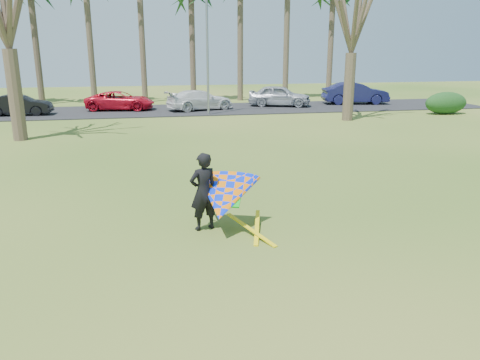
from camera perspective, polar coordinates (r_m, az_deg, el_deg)
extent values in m
plane|color=#1F5312|center=(9.82, 2.39, -9.28)|extent=(100.00, 100.00, 0.00)
cube|color=black|center=(33.96, -7.94, 8.45)|extent=(46.00, 7.00, 0.06)
cylinder|color=#46382A|center=(40.41, -23.61, 14.81)|extent=(0.48, 0.48, 9.00)
cylinder|color=#4D3F2E|center=(39.83, -17.83, 15.85)|extent=(0.48, 0.48, 9.70)
cylinder|color=#493A2C|center=(39.66, -11.87, 16.76)|extent=(0.48, 0.48, 10.40)
cylinder|color=#4F3E2F|center=(39.87, -5.83, 15.98)|extent=(0.48, 0.48, 9.00)
cylinder|color=brown|center=(40.49, 0.03, 16.54)|extent=(0.48, 0.48, 9.70)
cylinder|color=brown|center=(41.49, 5.70, 16.93)|extent=(0.48, 0.48, 10.40)
cylinder|color=#4F402F|center=(42.83, 10.99, 15.75)|extent=(0.48, 0.48, 9.00)
cylinder|color=#47382A|center=(24.43, -25.71, 9.27)|extent=(0.64, 0.64, 4.20)
cylinder|color=#47362A|center=(29.38, 13.15, 10.97)|extent=(0.64, 0.64, 3.99)
cylinder|color=gray|center=(30.93, -3.99, 15.25)|extent=(0.16, 0.16, 8.00)
ellipsoid|color=#163C16|center=(34.47, 23.81, 8.58)|extent=(2.95, 1.34, 1.47)
ellipsoid|color=black|center=(37.22, 24.02, 8.74)|extent=(2.10, 0.99, 1.17)
imported|color=black|center=(33.78, -25.32, 8.28)|extent=(4.06, 1.51, 1.33)
imported|color=red|center=(34.41, -14.40, 9.36)|extent=(5.01, 2.91, 1.31)
imported|color=white|center=(33.56, -4.90, 9.70)|extent=(5.13, 3.31, 1.38)
imported|color=#A1A5AE|center=(35.82, 4.84, 10.21)|extent=(4.97, 3.39, 1.57)
imported|color=#171947|center=(38.36, 13.87, 10.24)|extent=(5.25, 2.46, 1.66)
imported|color=black|center=(10.96, -4.49, -1.43)|extent=(0.78, 0.63, 1.86)
cone|color=#0528F4|center=(10.81, -1.94, -2.08)|extent=(2.13, 2.39, 2.02)
cube|color=#0CBF19|center=(10.77, -1.24, -2.42)|extent=(0.62, 0.60, 0.24)
cube|color=yellow|center=(10.87, 1.29, -6.65)|extent=(0.85, 1.66, 0.28)
cube|color=yellow|center=(11.10, 2.07, -6.19)|extent=(0.56, 1.76, 0.22)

